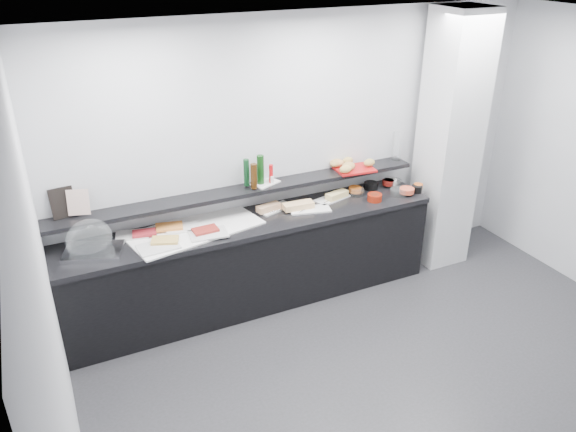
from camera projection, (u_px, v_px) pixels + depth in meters
name	position (u px, v px, depth m)	size (l,w,h in m)	color
ground	(415.00, 389.00, 4.52)	(5.00, 5.00, 0.00)	#2D2D30
back_wall	(305.00, 153.00, 5.54)	(5.00, 0.02, 2.70)	silver
ceiling	(461.00, 42.00, 3.32)	(5.00, 5.00, 0.00)	white
column	(449.00, 143.00, 5.83)	(0.50, 0.50, 2.70)	silver
buffet_cabinet	(254.00, 264.00, 5.44)	(3.60, 0.60, 0.85)	black
counter_top	(252.00, 222.00, 5.24)	(3.62, 0.62, 0.05)	black
wall_shelf	(245.00, 191.00, 5.27)	(3.60, 0.25, 0.04)	black
cloche_base	(94.00, 252.00, 4.66)	(0.47, 0.31, 0.04)	silver
cloche_dome	(89.00, 239.00, 4.64)	(0.38, 0.25, 0.34)	white
linen_runner	(195.00, 229.00, 5.05)	(1.18, 0.56, 0.01)	white
platter_meat_a	(132.00, 235.00, 4.92)	(0.28, 0.19, 0.01)	silver
food_meat_a	(144.00, 233.00, 4.91)	(0.21, 0.13, 0.02)	maroon
platter_salmon	(182.00, 228.00, 5.04)	(0.30, 0.20, 0.01)	white
food_salmon	(169.00, 227.00, 5.02)	(0.24, 0.15, 0.02)	orange
platter_cheese	(158.00, 247.00, 4.72)	(0.34, 0.23, 0.01)	silver
food_cheese	(165.00, 240.00, 4.79)	(0.23, 0.14, 0.02)	tan
platter_meat_b	(208.00, 234.00, 4.93)	(0.33, 0.22, 0.01)	silver
food_meat_b	(205.00, 230.00, 4.96)	(0.22, 0.14, 0.02)	maroon
sandwich_plate_left	(275.00, 208.00, 5.44)	(0.36, 0.15, 0.01)	silver
sandwich_food_left	(269.00, 207.00, 5.37)	(0.24, 0.09, 0.06)	tan
tongs_left	(277.00, 211.00, 5.37)	(0.01, 0.01, 0.16)	#BBBDC2
sandwich_plate_mid	(310.00, 210.00, 5.41)	(0.39, 0.17, 0.01)	white
sandwich_food_mid	(298.00, 206.00, 5.41)	(0.30, 0.11, 0.06)	#E8B87A
tongs_mid	(305.00, 210.00, 5.39)	(0.01, 0.01, 0.16)	#B1B4B9
sandwich_plate_right	(332.00, 198.00, 5.65)	(0.38, 0.16, 0.01)	white
sandwich_food_right	(337.00, 195.00, 5.63)	(0.24, 0.09, 0.06)	#E6C978
tongs_right	(329.00, 200.00, 5.57)	(0.01, 0.01, 0.16)	#AAADB1
bowl_glass_fruit	(357.00, 192.00, 5.73)	(0.15, 0.15, 0.07)	white
fill_glass_fruit	(355.00, 189.00, 5.75)	(0.13, 0.13, 0.05)	orange
bowl_black_jam	(371.00, 186.00, 5.87)	(0.14, 0.14, 0.07)	black
fill_black_jam	(388.00, 182.00, 5.92)	(0.13, 0.13, 0.05)	#5F120D
bowl_glass_cream	(394.00, 183.00, 5.94)	(0.16, 0.16, 0.07)	silver
fill_glass_cream	(390.00, 181.00, 5.94)	(0.15, 0.15, 0.05)	white
bowl_red_jam	(375.00, 197.00, 5.60)	(0.14, 0.14, 0.07)	maroon
fill_red_jam	(375.00, 196.00, 5.59)	(0.09, 0.09, 0.05)	#581A0C
bowl_glass_salmon	(399.00, 192.00, 5.72)	(0.17, 0.17, 0.07)	white
fill_glass_salmon	(407.00, 190.00, 5.73)	(0.15, 0.15, 0.05)	#D14F33
bowl_black_fruit	(417.00, 189.00, 5.80)	(0.11, 0.11, 0.07)	black
fill_black_fruit	(418.00, 186.00, 5.83)	(0.09, 0.09, 0.05)	#CE5A1C
framed_print	(63.00, 203.00, 4.67)	(0.20, 0.02, 0.26)	black
print_art	(78.00, 202.00, 4.67)	(0.18, 0.00, 0.22)	#D3A198
condiment_tray	(266.00, 183.00, 5.36)	(0.26, 0.16, 0.01)	white
bottle_green_a	(246.00, 173.00, 5.24)	(0.05, 0.05, 0.26)	#0E3519
bottle_brown	(254.00, 176.00, 5.19)	(0.06, 0.06, 0.24)	#361F09
bottle_green_b	(260.00, 170.00, 5.28)	(0.07, 0.07, 0.28)	#103A11
bottle_hot	(271.00, 174.00, 5.32)	(0.04, 0.04, 0.18)	red
shaker_salt	(270.00, 178.00, 5.38)	(0.03, 0.03, 0.07)	silver
shaker_pepper	(272.00, 180.00, 5.33)	(0.03, 0.03, 0.07)	white
bread_tray	(354.00, 169.00, 5.68)	(0.39, 0.27, 0.02)	#B41314
bread_roll_nw	(337.00, 163.00, 5.69)	(0.15, 0.09, 0.08)	tan
bread_roll_n	(336.00, 163.00, 5.69)	(0.16, 0.10, 0.08)	#AB8241
bread_roll_ne	(348.00, 161.00, 5.75)	(0.12, 0.08, 0.08)	#B79546
bread_roll_sw	(349.00, 167.00, 5.60)	(0.15, 0.09, 0.08)	#AF8343
bread_roll_s	(346.00, 169.00, 5.54)	(0.13, 0.08, 0.08)	tan
bread_roll_se	(369.00, 163.00, 5.70)	(0.13, 0.08, 0.08)	#AE8F42
bread_roll_midw	(348.00, 166.00, 5.62)	(0.14, 0.09, 0.08)	#B07E43
carafe	(397.00, 146.00, 5.88)	(0.10, 0.10, 0.30)	white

